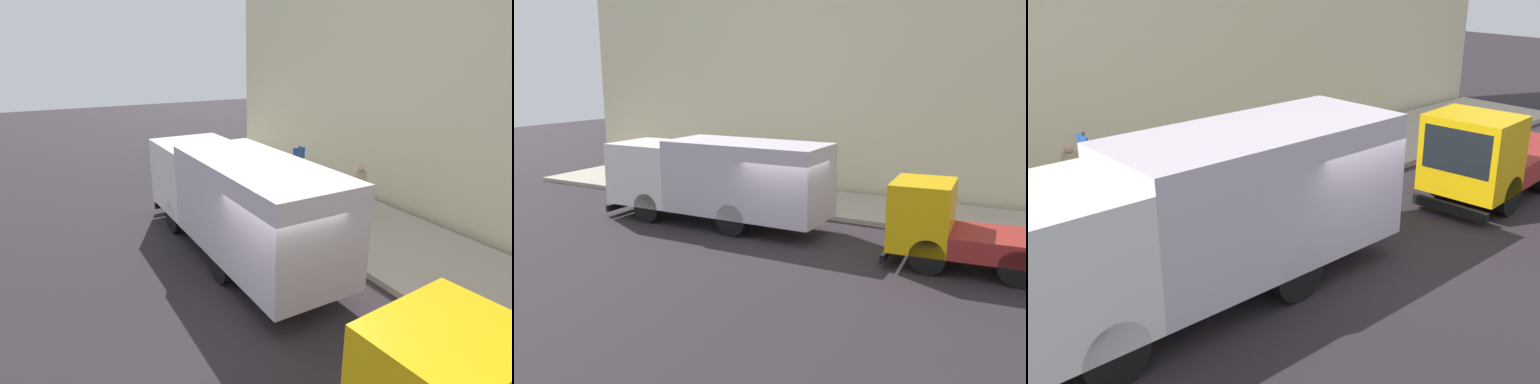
% 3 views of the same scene
% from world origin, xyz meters
% --- Properties ---
extents(ground, '(80.00, 80.00, 0.00)m').
position_xyz_m(ground, '(0.00, 0.00, 0.00)').
color(ground, '#2A2328').
extents(sidewalk, '(4.11, 30.00, 0.17)m').
position_xyz_m(sidewalk, '(5.06, 0.00, 0.09)').
color(sidewalk, '#B5A897').
rests_on(sidewalk, ground).
extents(large_utility_truck, '(2.43, 8.23, 2.97)m').
position_xyz_m(large_utility_truck, '(0.72, 3.02, 1.68)').
color(large_utility_truck, white).
rests_on(large_utility_truck, ground).
extents(small_flatbed_truck, '(2.45, 5.29, 2.34)m').
position_xyz_m(small_flatbed_truck, '(0.18, -5.26, 1.09)').
color(small_flatbed_truck, '#EAB10C').
rests_on(small_flatbed_truck, ground).
extents(pedestrian_standing, '(0.48, 0.48, 1.76)m').
position_xyz_m(pedestrian_standing, '(5.54, 3.26, 1.10)').
color(pedestrian_standing, black).
rests_on(pedestrian_standing, sidewalk).
extents(street_sign_post, '(0.44, 0.08, 2.55)m').
position_xyz_m(street_sign_post, '(3.38, 3.81, 1.68)').
color(street_sign_post, '#4C5156').
rests_on(street_sign_post, sidewalk).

